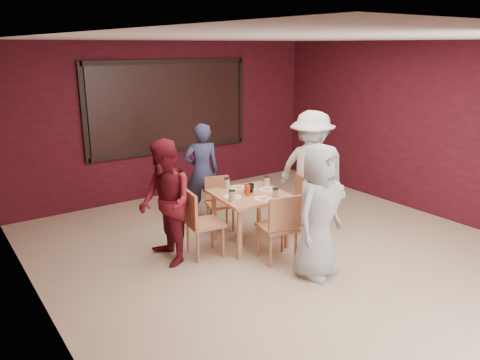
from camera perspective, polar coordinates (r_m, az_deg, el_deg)
floor at (r=6.33m, az=6.53°, el=-9.47°), size 7.00×7.00×0.00m
window_blinds at (r=8.66m, az=-8.50°, el=8.85°), size 3.00×0.02×1.50m
dining_table at (r=6.50m, az=1.24°, el=-2.40°), size 1.04×1.04×0.90m
chair_front at (r=6.01m, az=4.92°, el=-5.41°), size 0.53×0.53×0.93m
chair_back at (r=7.17m, az=-2.60°, el=-2.40°), size 0.47×0.47×0.79m
chair_left at (r=6.18m, az=-4.97°, el=-4.83°), size 0.50×0.50×0.92m
chair_right at (r=6.97m, az=6.73°, el=-2.63°), size 0.51×0.51×0.88m
diner_front at (r=5.65m, az=9.51°, el=-3.79°), size 0.92×0.73×1.65m
diner_back at (r=7.49m, az=-4.68°, el=1.05°), size 0.65×0.53×1.56m
diner_left at (r=5.98m, az=-9.08°, el=-2.77°), size 0.67×0.83×1.62m
diner_right at (r=7.16m, az=8.67°, el=1.19°), size 0.89×1.28×1.80m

